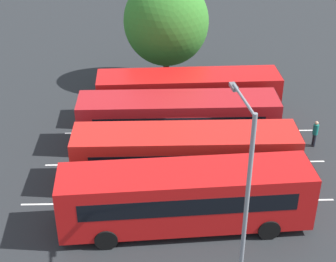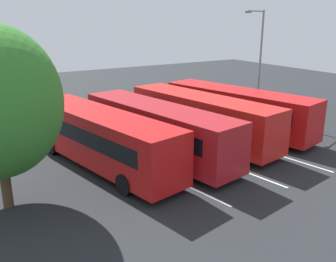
# 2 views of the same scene
# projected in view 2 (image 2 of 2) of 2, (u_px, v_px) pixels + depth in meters

# --- Properties ---
(ground_plane) EXTENTS (74.26, 74.26, 0.00)m
(ground_plane) POSITION_uv_depth(u_px,v_px,m) (179.00, 147.00, 23.79)
(ground_plane) COLOR #232628
(bus_far_left) EXTENTS (11.72, 5.00, 3.07)m
(bus_far_left) POSITION_uv_depth(u_px,v_px,m) (237.00, 109.00, 26.40)
(bus_far_left) COLOR red
(bus_far_left) RESTS_ON ground
(bus_center_left) EXTENTS (11.71, 4.33, 3.07)m
(bus_center_left) POSITION_uv_depth(u_px,v_px,m) (201.00, 117.00, 24.34)
(bus_center_left) COLOR red
(bus_center_left) RESTS_ON ground
(bus_center_right) EXTENTS (11.72, 4.40, 3.07)m
(bus_center_right) POSITION_uv_depth(u_px,v_px,m) (157.00, 129.00, 21.78)
(bus_center_right) COLOR #AD191E
(bus_center_right) RESTS_ON ground
(bus_far_right) EXTENTS (11.72, 4.66, 3.07)m
(bus_far_right) POSITION_uv_depth(u_px,v_px,m) (101.00, 137.00, 20.28)
(bus_far_right) COLOR red
(bus_far_right) RESTS_ON ground
(pedestrian) EXTENTS (0.42, 0.42, 1.65)m
(pedestrian) POSITION_uv_depth(u_px,v_px,m) (94.00, 114.00, 28.00)
(pedestrian) COLOR #232833
(pedestrian) RESTS_ON ground
(street_lamp) EXTENTS (0.96, 2.64, 8.46)m
(street_lamp) POSITION_uv_depth(u_px,v_px,m) (259.00, 57.00, 29.52)
(street_lamp) COLOR gray
(street_lamp) RESTS_ON ground
(lane_stripe_outer_left) EXTENTS (15.53, 2.61, 0.01)m
(lane_stripe_outer_left) POSITION_uv_depth(u_px,v_px,m) (222.00, 138.00, 25.58)
(lane_stripe_outer_left) COLOR silver
(lane_stripe_outer_left) RESTS_ON ground
(lane_stripe_inner_left) EXTENTS (15.53, 2.61, 0.01)m
(lane_stripe_inner_left) POSITION_uv_depth(u_px,v_px,m) (179.00, 147.00, 23.79)
(lane_stripe_inner_left) COLOR silver
(lane_stripe_inner_left) RESTS_ON ground
(lane_stripe_inner_right) EXTENTS (15.53, 2.61, 0.01)m
(lane_stripe_inner_right) POSITION_uv_depth(u_px,v_px,m) (128.00, 158.00, 21.99)
(lane_stripe_inner_right) COLOR silver
(lane_stripe_inner_right) RESTS_ON ground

